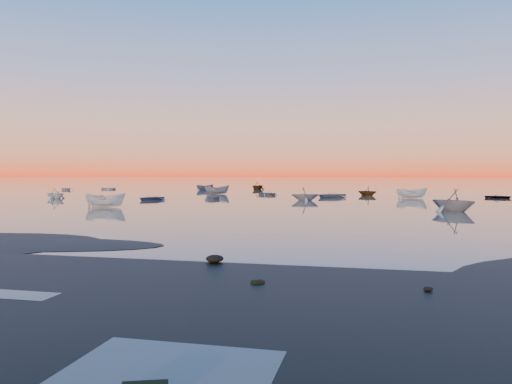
% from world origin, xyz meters
% --- Properties ---
extents(ground, '(600.00, 600.00, 0.00)m').
position_xyz_m(ground, '(0.00, 100.00, 0.00)').
color(ground, '#635C53').
rests_on(ground, ground).
extents(mud_lobes, '(140.00, 6.00, 0.07)m').
position_xyz_m(mud_lobes, '(0.00, -1.00, 0.01)').
color(mud_lobes, black).
rests_on(mud_lobes, ground).
extents(moored_fleet, '(124.00, 58.00, 1.20)m').
position_xyz_m(moored_fleet, '(0.00, 53.00, 0.00)').
color(moored_fleet, white).
rests_on(moored_fleet, ground).
extents(boat_near_left, '(3.91, 2.42, 0.91)m').
position_xyz_m(boat_near_left, '(-9.75, 41.71, 0.00)').
color(boat_near_left, slate).
rests_on(boat_near_left, ground).
extents(boat_near_center, '(2.49, 4.41, 1.44)m').
position_xyz_m(boat_near_center, '(-15.43, 24.34, 0.00)').
color(boat_near_center, white).
rests_on(boat_near_center, ground).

